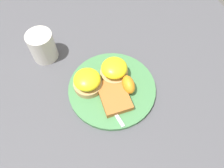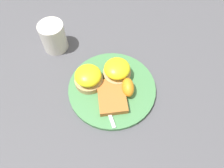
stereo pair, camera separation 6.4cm
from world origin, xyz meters
name	(u,v)px [view 2 (the right image)]	position (x,y,z in m)	size (l,w,h in m)	color
ground_plane	(112,90)	(0.00, 0.00, 0.00)	(1.10, 1.10, 0.00)	#4C4C51
plate	(112,89)	(0.00, 0.00, 0.01)	(0.27, 0.27, 0.01)	#47844C
sandwich_benedict_left	(117,71)	(0.04, -0.02, 0.04)	(0.09, 0.09, 0.06)	tan
sandwich_benedict_right	(88,77)	(0.03, 0.07, 0.04)	(0.09, 0.09, 0.06)	tan
hashbrown_patty	(112,96)	(-0.03, 0.01, 0.02)	(0.11, 0.08, 0.02)	#B0672D
orange_wedge	(128,87)	(-0.02, -0.04, 0.04)	(0.06, 0.04, 0.04)	orange
fork	(102,94)	(-0.02, 0.03, 0.02)	(0.20, 0.05, 0.00)	silver
cup	(53,36)	(0.20, 0.16, 0.05)	(0.11, 0.08, 0.10)	silver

